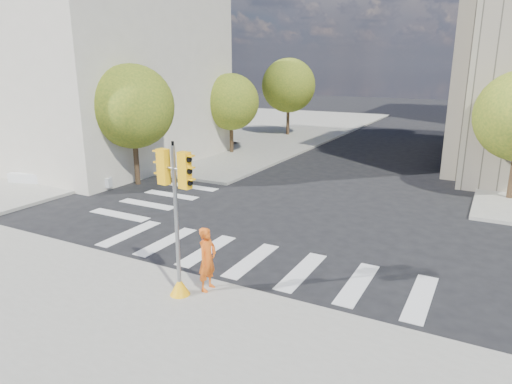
% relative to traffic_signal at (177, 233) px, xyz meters
% --- Properties ---
extents(ground, '(160.00, 160.00, 0.00)m').
position_rel_traffic_signal_xyz_m(ground, '(0.62, 5.23, -1.96)').
color(ground, black).
rests_on(ground, ground).
extents(sidewalk_far_left, '(28.00, 40.00, 0.15)m').
position_rel_traffic_signal_xyz_m(sidewalk_far_left, '(-19.38, 31.23, -1.89)').
color(sidewalk_far_left, gray).
rests_on(sidewalk_far_left, ground).
extents(classical_building, '(19.00, 15.00, 12.70)m').
position_rel_traffic_signal_xyz_m(classical_building, '(-19.38, 13.23, 4.48)').
color(classical_building, beige).
rests_on(classical_building, ground).
extents(tree_lw_near, '(4.40, 4.40, 6.41)m').
position_rel_traffic_signal_xyz_m(tree_lw_near, '(-9.88, 9.23, 2.24)').
color(tree_lw_near, '#382616').
rests_on(tree_lw_near, ground).
extents(tree_lw_mid, '(4.00, 4.00, 5.77)m').
position_rel_traffic_signal_xyz_m(tree_lw_mid, '(-9.88, 19.23, 1.80)').
color(tree_lw_mid, '#382616').
rests_on(tree_lw_mid, ground).
extents(tree_lw_far, '(4.80, 4.80, 6.95)m').
position_rel_traffic_signal_xyz_m(tree_lw_far, '(-9.88, 29.23, 2.58)').
color(tree_lw_far, '#382616').
rests_on(tree_lw_far, ground).
extents(traffic_signal, '(1.08, 0.56, 4.30)m').
position_rel_traffic_signal_xyz_m(traffic_signal, '(0.00, 0.00, 0.00)').
color(traffic_signal, '#FEB10D').
rests_on(traffic_signal, sidewalk_near).
extents(photographer, '(0.45, 0.68, 1.85)m').
position_rel_traffic_signal_xyz_m(photographer, '(0.52, 0.63, -0.89)').
color(photographer, orange).
rests_on(photographer, sidewalk_near).
extents(planter_wall, '(5.87, 2.07, 0.50)m').
position_rel_traffic_signal_xyz_m(planter_wall, '(-13.12, 6.75, -1.56)').
color(planter_wall, silver).
rests_on(planter_wall, sidewalk_left_near).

